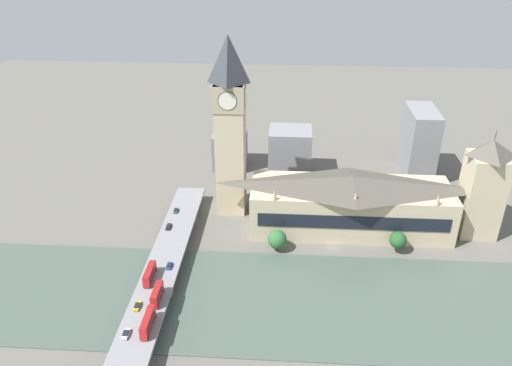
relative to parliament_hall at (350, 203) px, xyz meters
name	(u,v)px	position (x,y,z in m)	size (l,w,h in m)	color
ground_plane	(333,248)	(-17.02, 8.00, -12.97)	(600.00, 600.00, 0.00)	#605E56
river_water	(339,303)	(-51.65, 8.00, -12.82)	(57.28, 360.00, 0.30)	#47564C
parliament_hall	(350,203)	(0.00, 0.00, 0.00)	(28.50, 88.10, 26.09)	#C1B28E
clock_tower	(230,124)	(12.83, 54.57, 31.25)	(14.28, 14.28, 83.30)	#C1B28E
victoria_tower	(483,188)	(0.06, -55.89, 9.33)	(15.67, 15.67, 48.60)	#C1B28E
road_bridge	(156,285)	(-51.65, 75.81, -8.06)	(146.56, 13.45, 6.03)	slate
double_decker_bus_lead	(157,294)	(-61.10, 72.94, -4.17)	(10.28, 2.53, 5.05)	red
double_decker_bus_mid	(148,322)	(-74.85, 72.65, -4.14)	(11.87, 2.54, 5.07)	red
double_decker_bus_rear	(150,274)	(-49.96, 78.39, -4.28)	(11.16, 2.56, 4.83)	red
car_northbound_lead	(176,210)	(-1.45, 78.85, -6.26)	(4.17, 1.74, 1.36)	#2D5638
car_northbound_mid	(169,266)	(-42.17, 72.92, -6.29)	(4.30, 1.86, 1.29)	navy
car_northbound_tail	(137,306)	(-65.23, 79.00, -6.26)	(4.77, 1.87, 1.33)	gold
car_southbound_tail	(126,334)	(-78.36, 79.06, -6.21)	(4.70, 1.92, 1.41)	silver
car_southbound_extra	(169,226)	(-14.94, 79.25, -6.26)	(4.70, 1.87, 1.30)	black
city_block_west	(230,150)	(60.30, 60.68, -2.90)	(18.36, 18.25, 20.14)	slate
city_block_center	(419,144)	(54.95, -41.25, 5.90)	(29.03, 14.30, 37.74)	gray
city_block_east	(290,152)	(52.46, 27.19, 0.05)	(19.99, 22.58, 26.03)	gray
tree_embankment_near	(277,239)	(-20.15, 31.86, -7.36)	(8.06, 8.06, 9.65)	brown
tree_embankment_mid	(398,240)	(-18.47, -18.51, -6.59)	(7.22, 7.22, 10.00)	brown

